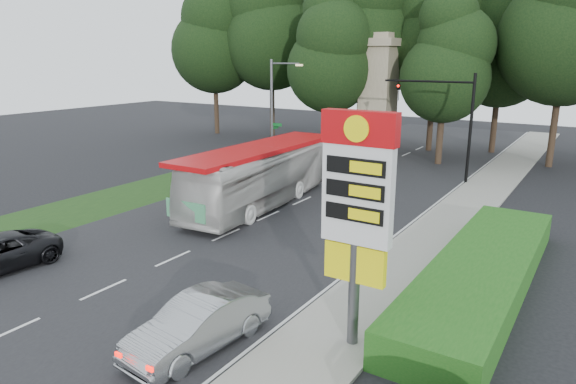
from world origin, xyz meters
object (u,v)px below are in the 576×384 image
Objects in this scene: traffic_signal_mast at (451,112)px; monument at (378,95)px; sedan_silver at (198,324)px; transit_bus at (259,176)px; gas_station_pylon at (357,200)px; streetlight_signs at (274,108)px.

traffic_signal_mast is 9.76m from monument.
monument is 2.17× the size of sedan_silver.
transit_bus is (0.43, -17.55, -3.41)m from monument.
gas_station_pylon is 22.29m from traffic_signal_mast.
sedan_silver is (12.49, -22.51, -3.68)m from streetlight_signs.
gas_station_pylon is at bearing 39.67° from sedan_silver.
sedan_silver is at bearing -76.19° from monument.
monument is (-7.68, 6.00, 0.43)m from traffic_signal_mast.
transit_bus is 2.62× the size of sedan_silver.
traffic_signal_mast is 0.90× the size of streetlight_signs.
gas_station_pylon is 25.74m from streetlight_signs.
gas_station_pylon is 0.86× the size of streetlight_signs.
traffic_signal_mast is 0.72× the size of monument.
traffic_signal_mast is at bearing 95.21° from sedan_silver.
streetlight_signs is at bearing 124.65° from sedan_silver.
gas_station_pylon is at bearing -51.04° from streetlight_signs.
traffic_signal_mast is at bearing 52.79° from transit_bus.
streetlight_signs reaches higher than traffic_signal_mast.
sedan_silver is (-0.18, -24.50, -3.91)m from traffic_signal_mast.
traffic_signal_mast is 0.59× the size of transit_bus.
traffic_signal_mast is at bearing -38.00° from monument.
streetlight_signs is 1.73× the size of sedan_silver.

